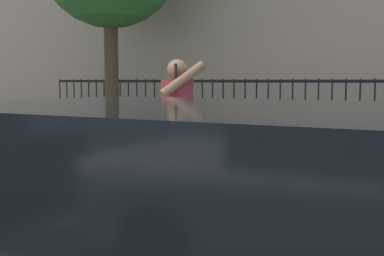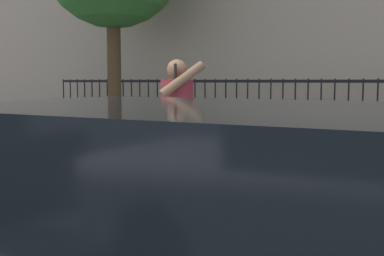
% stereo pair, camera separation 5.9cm
% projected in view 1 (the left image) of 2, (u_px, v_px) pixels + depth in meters
% --- Properties ---
extents(ground_plane, '(60.00, 60.00, 0.00)m').
position_uv_depth(ground_plane, '(50.00, 241.00, 4.65)').
color(ground_plane, '#333338').
extents(sidewalk, '(28.00, 4.40, 0.15)m').
position_uv_depth(sidewalk, '(174.00, 190.00, 6.52)').
color(sidewalk, gray).
rests_on(sidewalk, ground).
extents(iron_fence, '(12.03, 0.04, 1.60)m').
position_uv_depth(iron_fence, '(274.00, 108.00, 9.59)').
color(iron_fence, black).
rests_on(iron_fence, ground).
extents(pedestrian_on_phone, '(0.70, 0.66, 1.63)m').
position_uv_depth(pedestrian_on_phone, '(177.00, 125.00, 5.04)').
color(pedestrian_on_phone, '#936B4C').
rests_on(pedestrian_on_phone, sidewalk).
extents(street_bench, '(1.60, 0.45, 0.95)m').
position_uv_depth(street_bench, '(65.00, 129.00, 8.93)').
color(street_bench, brown).
rests_on(street_bench, sidewalk).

